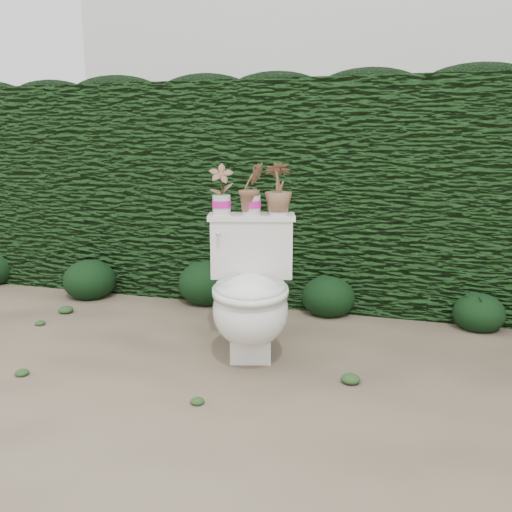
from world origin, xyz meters
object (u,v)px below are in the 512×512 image
(toilet, at_px, (251,296))
(potted_plant_right, at_px, (278,190))
(potted_plant_left, at_px, (221,190))
(potted_plant_center, at_px, (252,190))

(toilet, relative_size, potted_plant_right, 2.76)
(toilet, bearing_deg, potted_plant_right, 57.19)
(potted_plant_left, relative_size, potted_plant_right, 0.97)
(toilet, height_order, potted_plant_center, potted_plant_center)
(potted_plant_center, relative_size, potted_plant_right, 1.00)
(potted_plant_left, bearing_deg, toilet, -58.24)
(toilet, distance_m, potted_plant_right, 0.63)
(potted_plant_left, xyz_separation_m, potted_plant_right, (0.32, 0.09, 0.00))
(toilet, xyz_separation_m, potted_plant_right, (0.08, 0.27, 0.56))
(toilet, height_order, potted_plant_right, potted_plant_right)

